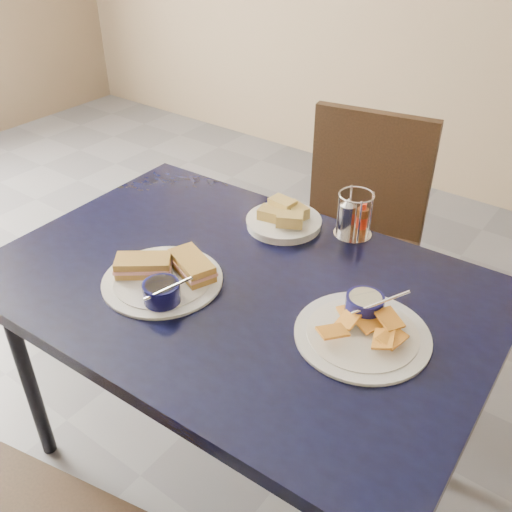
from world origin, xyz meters
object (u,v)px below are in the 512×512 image
Objects in this scene: sandwich_plate at (165,276)px; bread_basket at (284,219)px; dining_table at (238,300)px; condiment_caddy at (353,217)px; plantain_plate at (363,325)px; chair_far at (361,226)px.

bread_basket is at bearing 78.66° from sandwich_plate.
dining_table is 0.32m from bread_basket.
bread_basket is 1.61× the size of condiment_caddy.
plantain_plate is at bearing 15.89° from sandwich_plate.
chair_far is at bearing 82.44° from sandwich_plate.
condiment_caddy is (0.15, -0.39, 0.27)m from chair_far.
sandwich_plate reaches higher than dining_table.
plantain_plate is at bearing 4.18° from dining_table.
dining_table is 0.78m from chair_far.
dining_table is 6.00× the size of bread_basket.
dining_table is 0.42m from condiment_caddy.
plantain_plate is 0.49m from bread_basket.
chair_far is 3.03× the size of plantain_plate.
plantain_plate is (0.37, -0.74, 0.23)m from chair_far.
plantain_plate is 0.42m from condiment_caddy.
bread_basket is at bearing 146.05° from plantain_plate.
dining_table is 0.36m from plantain_plate.
dining_table is 1.40× the size of chair_far.
dining_table is 0.20m from sandwich_plate.
sandwich_plate is at bearing -101.34° from bread_basket.
bread_basket is at bearing -156.46° from condiment_caddy.
chair_far is at bearing 111.08° from condiment_caddy.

